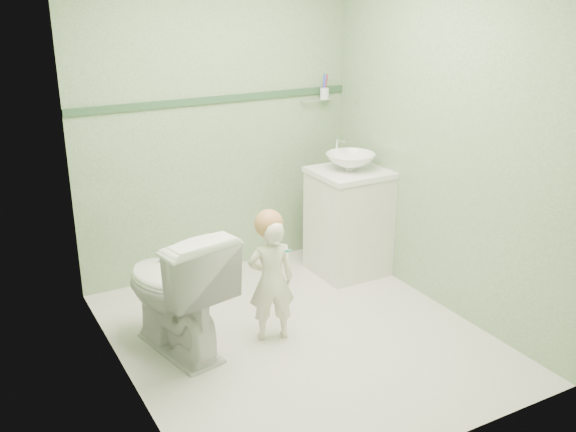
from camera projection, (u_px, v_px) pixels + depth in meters
ground at (299, 336)px, 4.26m from camera, size 2.50×2.50×0.00m
room_shell at (300, 156)px, 3.85m from camera, size 2.50×2.54×2.40m
trim_stripe at (216, 99)px, 4.82m from camera, size 2.20×0.02×0.05m
vanity at (348, 223)px, 5.08m from camera, size 0.52×0.50×0.80m
counter at (350, 172)px, 4.95m from camera, size 0.54×0.52×0.04m
basin at (350, 162)px, 4.92m from camera, size 0.37×0.37×0.13m
faucet at (337, 146)px, 5.04m from camera, size 0.03×0.13×0.18m
cup_holder at (324, 93)px, 5.19m from camera, size 0.26×0.07×0.21m
toilet at (175, 289)px, 3.97m from camera, size 0.62×0.88×0.82m
toddler at (271, 280)px, 4.11m from camera, size 0.34×0.27×0.81m
hair_cap at (269, 224)px, 4.00m from camera, size 0.18×0.18×0.18m
teal_toothbrush at (287, 250)px, 3.93m from camera, size 0.11×0.14×0.08m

